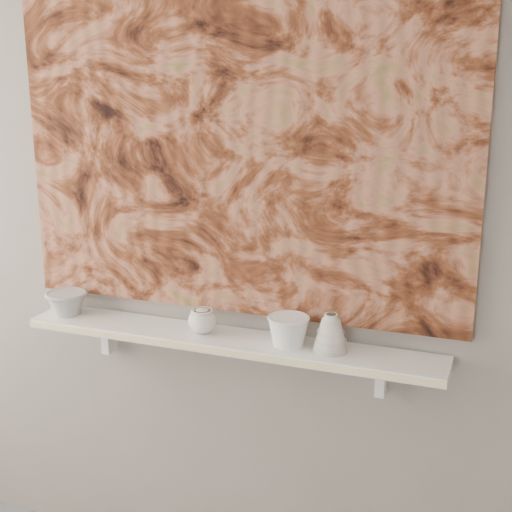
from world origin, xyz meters
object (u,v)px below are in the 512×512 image
at_px(painting, 236,144).
at_px(shelf, 228,341).
at_px(bell_vessel, 331,332).
at_px(bowl_grey, 67,303).
at_px(cup_cream, 202,321).
at_px(bowl_white, 288,330).

bearing_deg(painting, shelf, -90.00).
xyz_separation_m(painting, bell_vessel, (0.34, -0.08, -0.55)).
height_order(bowl_grey, cup_cream, same).
distance_m(shelf, cup_cream, 0.11).
height_order(cup_cream, bell_vessel, bell_vessel).
height_order(bowl_grey, bell_vessel, bell_vessel).
bearing_deg(bowl_grey, painting, 7.50).
xyz_separation_m(bowl_grey, bowl_white, (0.82, 0.00, 0.01)).
distance_m(shelf, painting, 0.63).
bearing_deg(bell_vessel, bowl_white, 180.00).
xyz_separation_m(painting, bowl_grey, (-0.61, -0.08, -0.57)).
bearing_deg(bowl_grey, shelf, 0.00).
xyz_separation_m(bowl_grey, cup_cream, (0.52, 0.00, 0.00)).
height_order(shelf, cup_cream, cup_cream).
bearing_deg(shelf, bowl_white, 0.00).
bearing_deg(cup_cream, bowl_grey, 180.00).
relative_size(bowl_grey, bowl_white, 1.10).
xyz_separation_m(bell_vessel, bowl_white, (-0.13, 0.00, -0.01)).
distance_m(painting, bowl_grey, 0.84).
bearing_deg(bowl_white, cup_cream, 180.00).
distance_m(cup_cream, bell_vessel, 0.43).
relative_size(shelf, bowl_grey, 9.68).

